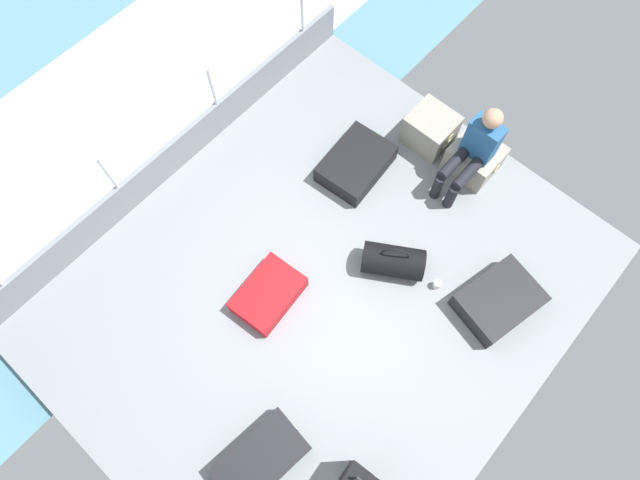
{
  "coord_description": "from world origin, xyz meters",
  "views": [
    {
      "loc": [
        1.07,
        -1.24,
        5.21
      ],
      "look_at": [
        -0.31,
        0.3,
        0.25
      ],
      "focal_mm": 29.88,
      "sensor_mm": 36.0,
      "label": 1
    }
  ],
  "objects_px": {
    "cargo_crate_0": "(430,129)",
    "suitcase_2": "(499,301)",
    "suitcase_3": "(261,460)",
    "suitcase_4": "(269,294)",
    "cargo_crate_1": "(474,158)",
    "passenger_seated": "(474,150)",
    "suitcase_1": "(356,164)",
    "duffel_bag": "(393,261)",
    "paper_cup": "(437,284)"
  },
  "relations": [
    {
      "from": "cargo_crate_0",
      "to": "suitcase_2",
      "type": "bearing_deg",
      "value": -32.88
    },
    {
      "from": "suitcase_3",
      "to": "suitcase_4",
      "type": "distance_m",
      "value": 1.53
    },
    {
      "from": "cargo_crate_1",
      "to": "passenger_seated",
      "type": "relative_size",
      "value": 0.52
    },
    {
      "from": "suitcase_2",
      "to": "cargo_crate_0",
      "type": "bearing_deg",
      "value": 147.12
    },
    {
      "from": "cargo_crate_1",
      "to": "suitcase_1",
      "type": "xyz_separation_m",
      "value": [
        -0.94,
        -0.89,
        -0.06
      ]
    },
    {
      "from": "duffel_bag",
      "to": "paper_cup",
      "type": "bearing_deg",
      "value": 16.73
    },
    {
      "from": "passenger_seated",
      "to": "suitcase_1",
      "type": "xyz_separation_m",
      "value": [
        -0.94,
        -0.71,
        -0.43
      ]
    },
    {
      "from": "suitcase_4",
      "to": "duffel_bag",
      "type": "distance_m",
      "value": 1.3
    },
    {
      "from": "cargo_crate_0",
      "to": "suitcase_4",
      "type": "xyz_separation_m",
      "value": [
        -0.04,
        -2.57,
        -0.1
      ]
    },
    {
      "from": "suitcase_3",
      "to": "suitcase_4",
      "type": "xyz_separation_m",
      "value": [
        -1.01,
        1.14,
        -0.02
      ]
    },
    {
      "from": "suitcase_2",
      "to": "paper_cup",
      "type": "bearing_deg",
      "value": -156.67
    },
    {
      "from": "passenger_seated",
      "to": "suitcase_4",
      "type": "relative_size",
      "value": 1.45
    },
    {
      "from": "suitcase_4",
      "to": "paper_cup",
      "type": "relative_size",
      "value": 7.34
    },
    {
      "from": "suitcase_1",
      "to": "cargo_crate_1",
      "type": "bearing_deg",
      "value": 43.27
    },
    {
      "from": "cargo_crate_1",
      "to": "suitcase_3",
      "type": "height_order",
      "value": "cargo_crate_1"
    },
    {
      "from": "suitcase_3",
      "to": "duffel_bag",
      "type": "height_order",
      "value": "duffel_bag"
    },
    {
      "from": "cargo_crate_1",
      "to": "paper_cup",
      "type": "height_order",
      "value": "cargo_crate_1"
    },
    {
      "from": "cargo_crate_1",
      "to": "paper_cup",
      "type": "bearing_deg",
      "value": -67.81
    },
    {
      "from": "cargo_crate_0",
      "to": "suitcase_3",
      "type": "height_order",
      "value": "cargo_crate_0"
    },
    {
      "from": "suitcase_4",
      "to": "suitcase_3",
      "type": "bearing_deg",
      "value": -48.51
    },
    {
      "from": "cargo_crate_1",
      "to": "suitcase_2",
      "type": "relative_size",
      "value": 0.63
    },
    {
      "from": "suitcase_1",
      "to": "suitcase_4",
      "type": "xyz_separation_m",
      "value": [
        0.32,
        -1.72,
        -0.02
      ]
    },
    {
      "from": "suitcase_4",
      "to": "cargo_crate_1",
      "type": "bearing_deg",
      "value": 76.54
    },
    {
      "from": "suitcase_3",
      "to": "duffel_bag",
      "type": "relative_size",
      "value": 1.22
    },
    {
      "from": "passenger_seated",
      "to": "paper_cup",
      "type": "xyz_separation_m",
      "value": [
        0.56,
        -1.2,
        -0.5
      ]
    },
    {
      "from": "suitcase_2",
      "to": "suitcase_4",
      "type": "distance_m",
      "value": 2.29
    },
    {
      "from": "cargo_crate_0",
      "to": "suitcase_2",
      "type": "distance_m",
      "value": 2.03
    },
    {
      "from": "suitcase_1",
      "to": "passenger_seated",
      "type": "bearing_deg",
      "value": 36.93
    },
    {
      "from": "cargo_crate_0",
      "to": "suitcase_4",
      "type": "relative_size",
      "value": 0.72
    },
    {
      "from": "cargo_crate_0",
      "to": "suitcase_3",
      "type": "xyz_separation_m",
      "value": [
        0.97,
        -3.72,
        -0.09
      ]
    },
    {
      "from": "suitcase_4",
      "to": "duffel_bag",
      "type": "relative_size",
      "value": 1.05
    },
    {
      "from": "paper_cup",
      "to": "suitcase_4",
      "type": "bearing_deg",
      "value": -134.08
    },
    {
      "from": "suitcase_2",
      "to": "suitcase_4",
      "type": "relative_size",
      "value": 1.2
    },
    {
      "from": "suitcase_2",
      "to": "paper_cup",
      "type": "xyz_separation_m",
      "value": [
        -0.56,
        -0.24,
        -0.07
      ]
    },
    {
      "from": "cargo_crate_1",
      "to": "suitcase_2",
      "type": "distance_m",
      "value": 1.6
    },
    {
      "from": "duffel_bag",
      "to": "paper_cup",
      "type": "xyz_separation_m",
      "value": [
        0.48,
        0.14,
        -0.12
      ]
    },
    {
      "from": "cargo_crate_0",
      "to": "cargo_crate_1",
      "type": "relative_size",
      "value": 0.96
    },
    {
      "from": "suitcase_1",
      "to": "duffel_bag",
      "type": "relative_size",
      "value": 1.21
    },
    {
      "from": "cargo_crate_0",
      "to": "passenger_seated",
      "type": "distance_m",
      "value": 0.69
    },
    {
      "from": "suitcase_1",
      "to": "suitcase_2",
      "type": "bearing_deg",
      "value": -6.95
    },
    {
      "from": "suitcase_1",
      "to": "suitcase_4",
      "type": "relative_size",
      "value": 1.15
    },
    {
      "from": "suitcase_1",
      "to": "suitcase_2",
      "type": "relative_size",
      "value": 0.96
    },
    {
      "from": "suitcase_1",
      "to": "suitcase_3",
      "type": "xyz_separation_m",
      "value": [
        1.33,
        -2.87,
        0.0
      ]
    },
    {
      "from": "passenger_seated",
      "to": "paper_cup",
      "type": "distance_m",
      "value": 1.42
    },
    {
      "from": "cargo_crate_1",
      "to": "suitcase_3",
      "type": "xyz_separation_m",
      "value": [
        0.39,
        -3.75,
        -0.06
      ]
    },
    {
      "from": "suitcase_1",
      "to": "suitcase_3",
      "type": "height_order",
      "value": "suitcase_3"
    },
    {
      "from": "suitcase_1",
      "to": "duffel_bag",
      "type": "height_order",
      "value": "duffel_bag"
    },
    {
      "from": "suitcase_1",
      "to": "suitcase_2",
      "type": "height_order",
      "value": "suitcase_2"
    },
    {
      "from": "suitcase_3",
      "to": "suitcase_1",
      "type": "bearing_deg",
      "value": 114.91
    },
    {
      "from": "suitcase_1",
      "to": "suitcase_2",
      "type": "xyz_separation_m",
      "value": [
        2.07,
        -0.25,
        0.01
      ]
    }
  ]
}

